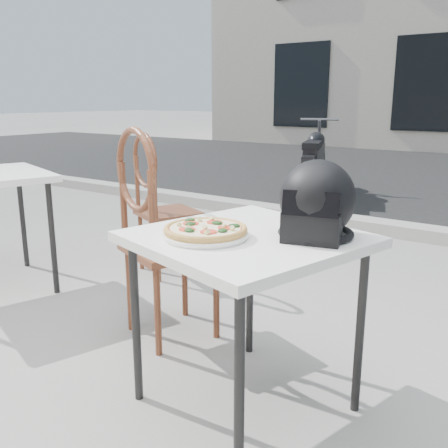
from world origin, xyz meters
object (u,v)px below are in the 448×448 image
Objects in this scene: pizza at (206,229)px; cafe_chair_main at (156,225)px; helmet at (317,204)px; plate at (206,235)px; cafe_chair_side at (158,197)px; motorcycle at (314,163)px; cafe_table_main at (247,251)px.

pizza is 0.73m from cafe_chair_main.
plate is at bearing -158.42° from helmet.
cafe_chair_side reaches higher than pizza.
cafe_chair_side reaches higher than motorcycle.
motorcycle is (-1.66, 4.53, -0.34)m from pizza.
pizza is at bearing -88.95° from motorcycle.
plate is at bearing -88.95° from motorcycle.
cafe_table_main is at bearing 167.55° from cafe_chair_side.
cafe_chair_side is 0.54× the size of motorcycle.
cafe_table_main is 0.50× the size of motorcycle.
plate is 0.20× the size of motorcycle.
pizza reaches higher than plate.
pizza is 1.74m from cafe_chair_side.
cafe_chair_main is at bearing 147.90° from pizza.
plate is 4.83m from motorcycle.
plate reaches higher than cafe_table_main.
cafe_chair_side is at bearing -26.70° from cafe_chair_main.
motorcycle is (-0.37, 3.38, -0.14)m from cafe_chair_side.
pizza is 0.20× the size of motorcycle.
helmet is 0.32× the size of cafe_chair_main.
cafe_table_main is 0.75m from cafe_chair_main.
helmet is at bearing -84.10° from motorcycle.
cafe_table_main is at bearing -87.24° from motorcycle.
cafe_chair_main is at bearing 155.56° from cafe_chair_side.
motorcycle is at bearing 111.82° from cafe_table_main.
cafe_chair_side is at bearing 138.38° from pizza.
plate is 1.73m from cafe_chair_side.
plate is 0.34× the size of cafe_chair_main.
plate is 0.37× the size of cafe_chair_side.
cafe_chair_main is at bearing -94.78° from motorcycle.
motorcycle is (-1.06, 4.15, -0.19)m from cafe_chair_main.
cafe_chair_main is at bearing 147.89° from plate.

